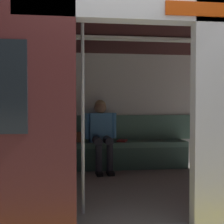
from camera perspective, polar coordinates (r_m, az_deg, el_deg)
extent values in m
cube|color=silver|center=(2.56, 4.93, 20.27)|extent=(2.07, 0.16, 0.20)
cube|color=#BF3F0C|center=(2.63, 17.18, 19.71)|extent=(0.56, 0.02, 0.12)
cube|color=#351515|center=(3.88, 0.78, 16.29)|extent=(6.40, 2.85, 0.12)
cube|color=gray|center=(3.92, 0.77, -15.04)|extent=(6.08, 2.69, 0.01)
cube|color=silver|center=(5.09, -1.18, 0.50)|extent=(6.08, 0.10, 2.05)
cube|color=#4C7566|center=(5.05, -1.11, -3.24)|extent=(3.52, 0.06, 0.45)
cube|color=white|center=(3.86, 0.78, 15.00)|extent=(4.48, 0.16, 0.03)
cube|color=#4C7566|center=(4.86, -0.86, -6.63)|extent=(2.77, 0.44, 0.09)
cube|color=#39574C|center=(4.71, -0.61, -9.83)|extent=(2.77, 0.04, 0.38)
cube|color=#4C8CC6|center=(4.80, -2.43, -3.20)|extent=(0.40, 0.25, 0.50)
sphere|color=#8C664C|center=(4.78, -2.43, 0.92)|extent=(0.21, 0.21, 0.21)
sphere|color=#997F59|center=(4.79, -2.45, 1.36)|extent=(0.19, 0.19, 0.19)
cylinder|color=#4C8CC6|center=(4.81, 0.40, -2.83)|extent=(0.08, 0.08, 0.44)
cylinder|color=#4C8CC6|center=(4.73, -5.18, -2.91)|extent=(0.08, 0.08, 0.44)
cylinder|color=#2D2D38|center=(4.64, -0.93, -5.85)|extent=(0.17, 0.41, 0.14)
cylinder|color=#2D2D38|center=(4.61, -3.14, -5.90)|extent=(0.17, 0.41, 0.14)
cylinder|color=#2D2D38|center=(4.49, -0.46, -9.56)|extent=(0.10, 0.10, 0.43)
cylinder|color=#2D2D38|center=(4.46, -2.76, -9.64)|extent=(0.10, 0.10, 0.43)
cube|color=black|center=(4.49, -0.33, -12.52)|extent=(0.12, 0.23, 0.06)
cube|color=black|center=(4.46, -2.66, -12.62)|extent=(0.12, 0.23, 0.06)
cube|color=brown|center=(4.82, -7.94, -5.16)|extent=(0.26, 0.14, 0.17)
cube|color=#472718|center=(4.75, -7.96, -5.37)|extent=(0.02, 0.01, 0.14)
cube|color=#B22D2D|center=(4.86, 2.11, -5.93)|extent=(0.22, 0.26, 0.03)
cylinder|color=silver|center=(2.82, -6.08, -0.73)|extent=(0.04, 0.04, 2.03)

